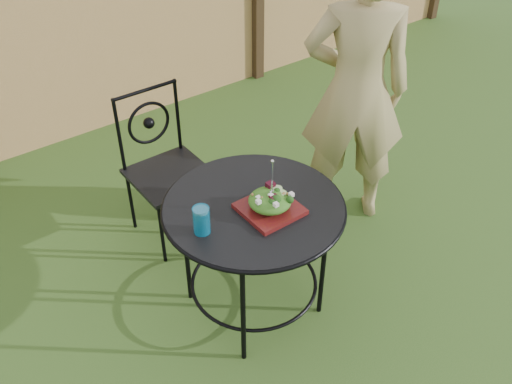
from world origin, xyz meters
The scene contains 9 objects.
ground centered at (0.00, 0.00, 0.00)m, with size 60.00×60.00×0.00m, color #264A18.
fence centered at (0.00, 2.19, 0.95)m, with size 8.00×0.12×1.90m.
patio_table centered at (-0.47, -0.15, 0.59)m, with size 0.92×0.92×0.72m.
patio_chair centered at (-0.50, 0.72, 0.50)m, with size 0.46×0.46×0.95m.
diner centered at (0.55, 0.18, 0.89)m, with size 0.65×0.43×1.79m, color tan.
salad_plate centered at (-0.43, -0.23, 0.74)m, with size 0.27×0.27×0.02m, color #4E0B14.
salad centered at (-0.43, -0.23, 0.79)m, with size 0.21×0.21×0.08m, color #235614.
fork centered at (-0.42, -0.23, 0.92)m, with size 0.01×0.01×0.18m, color silver.
drinking_glass centered at (-0.78, -0.16, 0.79)m, with size 0.08×0.08×0.14m, color #0B5C81.
Camera 1 is at (-1.78, -1.91, 2.50)m, focal length 40.00 mm.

